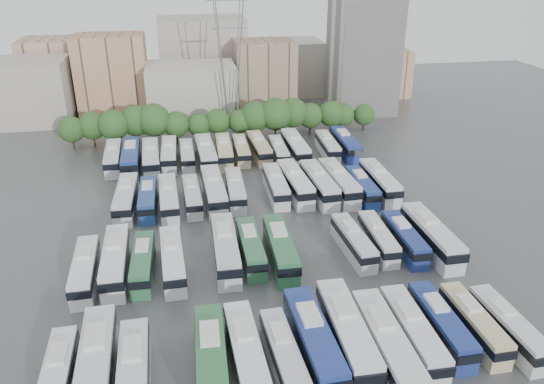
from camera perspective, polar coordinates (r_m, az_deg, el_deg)
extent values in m
plane|color=#424447|center=(71.94, -1.47, -5.13)|extent=(220.00, 220.00, 0.00)
cylinder|color=black|center=(111.34, -20.54, 4.91)|extent=(0.36, 0.36, 2.12)
sphere|color=#234C1E|center=(110.48, -20.76, 6.31)|extent=(5.09, 5.09, 5.09)
cylinder|color=black|center=(111.35, -18.55, 5.25)|extent=(0.36, 0.36, 2.29)
sphere|color=#234C1E|center=(110.42, -18.77, 6.77)|extent=(5.50, 5.50, 5.50)
cylinder|color=black|center=(109.34, -16.47, 5.23)|extent=(0.36, 0.36, 2.49)
sphere|color=#234C1E|center=(108.33, -16.68, 6.92)|extent=(5.99, 5.99, 5.99)
cylinder|color=black|center=(110.42, -14.23, 5.71)|extent=(0.36, 0.36, 2.59)
sphere|color=#234C1E|center=(109.37, -14.42, 7.45)|extent=(6.22, 6.22, 6.22)
cylinder|color=black|center=(109.23, -12.41, 5.72)|extent=(0.36, 0.36, 2.72)
sphere|color=#234C1E|center=(108.12, -12.59, 7.57)|extent=(6.52, 6.52, 6.52)
cylinder|color=black|center=(108.73, -10.15, 5.68)|extent=(0.36, 0.36, 2.18)
sphere|color=#234C1E|center=(107.83, -10.27, 7.16)|extent=(5.23, 5.23, 5.23)
cylinder|color=black|center=(109.09, -7.81, 5.84)|extent=(0.36, 0.36, 1.94)
sphere|color=#234C1E|center=(108.29, -7.89, 7.15)|extent=(4.66, 4.66, 4.66)
cylinder|color=black|center=(109.82, -5.81, 6.13)|extent=(0.36, 0.36, 2.15)
sphere|color=#234C1E|center=(108.94, -5.88, 7.58)|extent=(5.16, 5.16, 5.16)
cylinder|color=black|center=(109.98, -3.43, 6.20)|extent=(0.36, 0.36, 2.03)
sphere|color=#234C1E|center=(109.15, -3.47, 7.58)|extent=(4.87, 4.87, 4.87)
cylinder|color=black|center=(110.13, -1.81, 6.40)|extent=(0.36, 0.36, 2.55)
sphere|color=#234C1E|center=(109.10, -1.83, 8.13)|extent=(6.11, 6.11, 6.11)
cylinder|color=black|center=(110.21, 0.37, 6.49)|extent=(0.36, 0.36, 2.78)
sphere|color=#234C1E|center=(109.10, 0.38, 8.37)|extent=(6.66, 6.66, 6.66)
cylinder|color=black|center=(112.55, 2.21, 6.81)|extent=(0.36, 0.36, 2.59)
sphere|color=#234C1E|center=(111.52, 2.24, 8.53)|extent=(6.21, 6.21, 6.21)
cylinder|color=black|center=(113.16, 4.10, 6.76)|extent=(0.36, 0.36, 2.19)
sphere|color=#234C1E|center=(112.29, 4.14, 8.20)|extent=(5.25, 5.25, 5.25)
cylinder|color=black|center=(114.38, 6.29, 6.89)|extent=(0.36, 0.36, 2.27)
sphere|color=#234C1E|center=(113.49, 6.37, 8.37)|extent=(5.45, 5.45, 5.45)
cylinder|color=black|center=(115.42, 7.56, 6.93)|extent=(0.36, 0.36, 2.03)
sphere|color=#234C1E|center=(114.62, 7.63, 8.24)|extent=(4.87, 4.87, 4.87)
cylinder|color=black|center=(116.84, 9.78, 6.97)|extent=(0.36, 0.36, 1.91)
sphere|color=#234C1E|center=(116.09, 9.87, 8.19)|extent=(4.58, 4.58, 4.58)
cube|color=#9E998E|center=(131.16, -24.82, 9.75)|extent=(18.00, 14.00, 14.00)
cube|color=tan|center=(133.28, -16.78, 12.06)|extent=(16.00, 12.00, 18.00)
cube|color=#ADA89E|center=(125.37, -8.63, 10.65)|extent=(20.00, 14.00, 12.00)
cube|color=gray|center=(132.45, -0.82, 12.56)|extent=(14.00, 12.00, 16.00)
cube|color=gray|center=(144.25, -7.45, 14.17)|extent=(22.00, 16.00, 20.00)
cube|color=tan|center=(145.32, -21.97, 11.91)|extent=(16.00, 14.00, 16.00)
cube|color=#A39E93|center=(145.66, 1.56, 13.26)|extent=(18.00, 14.00, 14.00)
cube|color=tan|center=(147.03, 11.47, 12.50)|extent=(14.00, 12.00, 12.00)
cube|color=gray|center=(139.26, -12.21, 11.35)|extent=(12.00, 10.00, 10.00)
cube|color=silver|center=(129.37, 9.74, 14.19)|extent=(14.00, 14.00, 26.00)
cylinder|color=slate|center=(111.73, -5.55, 14.89)|extent=(2.90, 2.91, 33.83)
cylinder|color=slate|center=(115.66, -5.74, 15.21)|extent=(2.90, 2.91, 33.83)
cylinder|color=slate|center=(112.13, -3.44, 14.99)|extent=(2.90, 2.91, 33.83)
cylinder|color=slate|center=(116.05, -3.70, 15.31)|extent=(2.90, 2.91, 33.83)
cube|color=slate|center=(112.70, -4.78, 19.88)|extent=(9.00, 0.30, 0.30)
cube|color=slate|center=(113.28, -4.68, 17.14)|extent=(7.00, 0.30, 0.30)
cube|color=silver|center=(52.51, -21.99, -18.18)|extent=(2.51, 10.77, 3.04)
cube|color=black|center=(52.04, -22.12, -17.81)|extent=(2.63, 10.94, 0.89)
cube|color=silver|center=(52.42, -22.07, -15.81)|extent=(1.58, 2.89, 0.39)
cube|color=silver|center=(52.15, -18.31, -17.37)|extent=(3.17, 13.12, 3.69)
cube|color=black|center=(51.57, -18.43, -16.91)|extent=(3.30, 13.32, 1.09)
cube|color=silver|center=(52.08, -18.47, -14.47)|extent=(1.95, 3.53, 0.48)
cube|color=silver|center=(50.47, -14.61, -18.72)|extent=(2.82, 12.03, 3.39)
cube|color=black|center=(49.92, -14.70, -18.29)|extent=(2.94, 12.21, 1.00)
cube|color=silver|center=(50.33, -14.80, -15.97)|extent=(1.77, 3.23, 0.44)
cube|color=#2F6E3D|center=(50.55, -6.54, -17.73)|extent=(3.07, 12.57, 3.54)
cube|color=black|center=(49.98, -6.57, -17.27)|extent=(3.20, 12.76, 1.04)
cube|color=silver|center=(50.43, -6.73, -14.86)|extent=(1.88, 3.39, 0.46)
cube|color=white|center=(51.06, -2.80, -17.15)|extent=(2.96, 12.10, 3.41)
cube|color=black|center=(50.51, -2.78, -16.71)|extent=(3.08, 12.29, 1.00)
cube|color=silver|center=(50.94, -3.14, -14.43)|extent=(1.81, 3.26, 0.44)
cube|color=silver|center=(51.22, 1.26, -17.25)|extent=(2.81, 10.73, 3.01)
cube|color=black|center=(50.75, 1.30, -16.86)|extent=(2.92, 10.90, 0.89)
cube|color=silver|center=(51.09, 0.89, -14.86)|extent=(1.65, 2.91, 0.39)
cube|color=navy|center=(52.26, 4.49, -15.84)|extent=(3.18, 13.08, 3.68)
cube|color=black|center=(51.69, 4.57, -15.36)|extent=(3.32, 13.28, 1.08)
cube|color=silver|center=(52.16, 4.05, -12.98)|extent=(1.95, 3.52, 0.48)
cube|color=white|center=(53.39, 8.04, -14.94)|extent=(3.11, 13.43, 3.79)
cube|color=black|center=(52.81, 8.14, -14.45)|extent=(3.24, 13.64, 1.12)
cube|color=silver|center=(53.33, 7.66, -12.05)|extent=(1.97, 3.60, 0.49)
cube|color=silver|center=(52.86, 12.14, -15.86)|extent=(2.96, 13.07, 3.69)
cube|color=black|center=(52.30, 12.27, -15.38)|extent=(3.09, 13.27, 1.09)
cube|color=silver|center=(52.73, 11.71, -13.02)|extent=(1.90, 3.50, 0.48)
cube|color=silver|center=(55.02, 14.86, -14.56)|extent=(2.73, 11.86, 3.35)
cube|color=black|center=(54.52, 15.00, -14.13)|extent=(2.85, 12.04, 0.98)
cube|color=silver|center=(54.93, 14.47, -12.09)|extent=(1.73, 3.18, 0.43)
cube|color=navy|center=(57.04, 17.66, -13.51)|extent=(2.36, 11.02, 3.12)
cube|color=black|center=(56.59, 17.80, -13.11)|extent=(2.47, 11.19, 0.92)
cube|color=silver|center=(56.97, 17.27, -11.29)|extent=(1.57, 2.94, 0.40)
cube|color=#C8BE8A|center=(58.35, 20.84, -13.15)|extent=(2.36, 10.59, 2.99)
cube|color=black|center=(57.93, 20.99, -12.77)|extent=(2.47, 10.75, 0.88)
cube|color=silver|center=(58.26, 20.43, -11.08)|extent=(1.53, 2.83, 0.39)
cube|color=silver|center=(59.06, 24.01, -13.23)|extent=(2.75, 10.81, 3.04)
cube|color=black|center=(58.65, 24.19, -12.85)|extent=(2.87, 10.97, 0.89)
cube|color=silver|center=(58.93, 23.55, -11.17)|extent=(1.64, 2.92, 0.39)
cube|color=silver|center=(66.05, -19.45, -8.02)|extent=(2.78, 11.45, 3.22)
cube|color=black|center=(65.62, -19.54, -7.63)|extent=(2.90, 11.63, 0.95)
cube|color=silver|center=(66.35, -19.55, -6.04)|extent=(1.71, 3.08, 0.42)
cube|color=silver|center=(66.37, -16.46, -7.23)|extent=(2.88, 12.65, 3.57)
cube|color=black|center=(65.89, -16.54, -6.80)|extent=(3.01, 12.84, 1.05)
cube|color=silver|center=(66.73, -16.58, -5.05)|extent=(1.84, 3.39, 0.46)
cube|color=#2D6A44|center=(65.70, -13.71, -7.49)|extent=(2.57, 10.90, 3.07)
cube|color=black|center=(65.28, -13.77, -7.11)|extent=(2.69, 11.07, 0.90)
cube|color=silver|center=(65.99, -13.78, -5.59)|extent=(1.61, 2.93, 0.40)
cube|color=silver|center=(65.26, -10.63, -7.29)|extent=(3.00, 11.80, 3.32)
cube|color=black|center=(64.80, -10.67, -6.88)|extent=(3.12, 11.98, 0.98)
cube|color=silver|center=(65.57, -10.83, -5.23)|extent=(1.79, 3.19, 0.43)
cube|color=silver|center=(66.24, -5.03, -6.21)|extent=(3.02, 13.04, 3.68)
cube|color=black|center=(65.74, -5.04, -5.76)|extent=(3.16, 13.24, 1.08)
cube|color=silver|center=(66.62, -5.21, -3.97)|extent=(1.91, 3.50, 0.48)
cube|color=#2F6F46|center=(66.82, -2.31, -6.08)|extent=(2.39, 11.21, 3.17)
cube|color=black|center=(66.40, -2.30, -5.69)|extent=(2.50, 11.38, 0.93)
cube|color=silver|center=(67.14, -2.51, -4.17)|extent=(1.59, 2.99, 0.41)
cube|color=#2E6C43|center=(66.20, 0.91, -6.20)|extent=(2.98, 12.56, 3.54)
cube|color=black|center=(65.73, 0.93, -5.76)|extent=(3.11, 12.75, 1.04)
cube|color=silver|center=(66.55, 0.69, -4.04)|extent=(1.86, 3.38, 0.46)
cube|color=silver|center=(68.91, 8.73, -5.40)|extent=(2.85, 11.01, 3.09)
cube|color=black|center=(68.51, 8.80, -5.02)|extent=(2.97, 11.18, 0.91)
cube|color=silver|center=(69.17, 8.41, -3.60)|extent=(1.69, 2.98, 0.40)
cube|color=silver|center=(70.44, 11.32, -4.94)|extent=(2.55, 10.63, 2.99)
cube|color=black|center=(70.06, 11.39, -4.59)|extent=(2.66, 10.79, 0.88)
cube|color=silver|center=(70.73, 11.09, -3.23)|extent=(1.58, 2.86, 0.39)
cube|color=navy|center=(70.96, 14.02, -4.95)|extent=(2.42, 10.91, 3.08)
cube|color=black|center=(70.57, 14.11, -4.59)|extent=(2.53, 11.07, 0.91)
cube|color=silver|center=(71.23, 13.75, -3.21)|extent=(1.57, 2.92, 0.40)
cube|color=silver|center=(71.72, 16.71, -4.65)|extent=(2.93, 13.24, 3.74)
cube|color=black|center=(71.26, 16.83, -4.21)|extent=(3.06, 13.44, 1.10)
cube|color=silver|center=(72.04, 16.33, -2.56)|extent=(1.90, 3.54, 0.48)
cube|color=silver|center=(82.04, -15.40, -0.75)|extent=(3.01, 12.53, 3.53)
cube|color=black|center=(81.63, -15.46, -0.36)|extent=(3.14, 12.72, 1.04)
cube|color=silver|center=(82.66, -15.45, 0.96)|extent=(1.86, 3.37, 0.46)
cube|color=navy|center=(81.49, -13.20, -0.82)|extent=(2.48, 11.17, 3.16)
cube|color=black|center=(81.12, -13.24, -0.47)|extent=(2.60, 11.34, 0.93)
cube|color=silver|center=(82.04, -13.28, 0.72)|extent=(1.61, 2.99, 0.41)
cube|color=silver|center=(80.82, -11.03, -0.73)|extent=(2.93, 12.06, 3.40)
cube|color=black|center=(80.42, -11.07, -0.36)|extent=(3.05, 12.24, 1.00)
cube|color=silver|center=(81.41, -11.18, 0.93)|extent=(1.80, 3.25, 0.44)
cube|color=silver|center=(81.30, -8.59, -0.52)|extent=(2.64, 10.85, 3.06)
cube|color=black|center=(80.94, -8.61, -0.18)|extent=(2.76, 11.02, 0.90)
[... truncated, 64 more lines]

